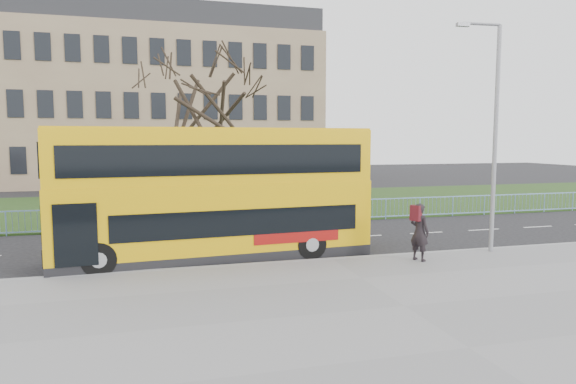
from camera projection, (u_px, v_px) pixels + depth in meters
name	position (u px, v px, depth m)	size (l,w,h in m)	color
ground	(317.00, 252.00, 19.06)	(120.00, 120.00, 0.00)	black
pavement	(404.00, 308.00, 12.58)	(80.00, 10.50, 0.12)	slate
kerb	(332.00, 260.00, 17.57)	(80.00, 0.20, 0.14)	gray
grass_verge	(246.00, 204.00, 32.78)	(80.00, 15.40, 0.08)	#1C3613
guard_railing	(275.00, 213.00, 25.34)	(40.00, 0.12, 1.10)	#6F96C6
bare_tree	(205.00, 117.00, 27.32)	(7.39, 7.39, 10.55)	black
civic_building	(157.00, 111.00, 50.62)	(30.00, 15.00, 14.00)	#866D55
yellow_bus	(215.00, 190.00, 17.81)	(10.92, 3.28, 4.52)	#DCA709
pedestrian	(419.00, 232.00, 17.19)	(0.71, 0.47, 1.95)	black
street_lamp	(493.00, 129.00, 18.23)	(1.72, 0.29, 8.09)	gray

